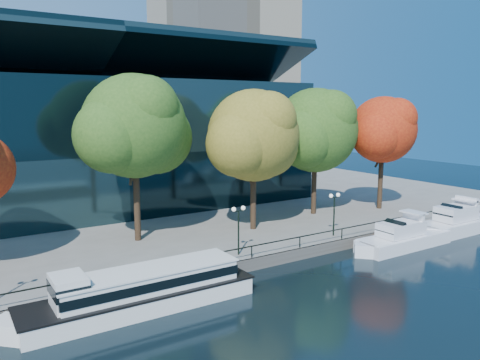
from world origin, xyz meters
TOP-DOWN VIEW (x-y plane):
  - ground at (0.00, 0.00)m, footprint 160.00×160.00m
  - promenade at (0.00, 36.38)m, footprint 90.00×67.08m
  - railing at (0.00, 3.25)m, footprint 88.20×0.08m
  - convention_building at (-4.00, 31.79)m, footprint 50.00×24.57m
  - office_tower at (28.00, 55.00)m, footprint 22.50×22.50m
  - tour_boat at (-10.53, 1.00)m, footprint 16.55×3.69m
  - cruiser_near at (14.85, 0.52)m, footprint 11.31×2.91m
  - cruiser_far at (23.91, 0.88)m, footprint 11.28×3.13m
  - tree_2 at (-5.66, 12.94)m, footprint 11.44×9.38m
  - tree_3 at (5.39, 10.58)m, footprint 11.11×9.11m
  - tree_4 at (14.93, 12.40)m, footprint 11.61×9.52m
  - tree_5 at (23.38, 10.24)m, footprint 9.66×7.92m
  - lamp_1 at (-0.45, 4.50)m, footprint 1.26×0.36m
  - lamp_2 at (10.16, 4.50)m, footprint 1.26×0.36m

SIDE VIEW (x-z plane):
  - ground at x=0.00m, z-range 0.00..0.00m
  - promenade at x=0.00m, z-range 0.00..1.00m
  - cruiser_near at x=14.85m, z-range -0.62..2.66m
  - cruiser_far at x=23.91m, z-range -0.67..3.01m
  - tour_boat at x=-10.53m, z-range -0.23..2.91m
  - railing at x=0.00m, z-range 1.44..2.43m
  - lamp_1 at x=-0.45m, z-range 1.97..6.00m
  - lamp_2 at x=10.16m, z-range 1.97..6.00m
  - convention_building at x=-4.00m, z-range -2.21..19.22m
  - tree_3 at x=5.39m, z-range 3.21..16.89m
  - tree_5 at x=23.38m, z-range 3.57..16.77m
  - tree_4 at x=14.93m, z-range 3.18..17.23m
  - tree_2 at x=-5.66m, z-range 3.67..18.55m
  - office_tower at x=28.00m, z-range 0.07..65.97m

